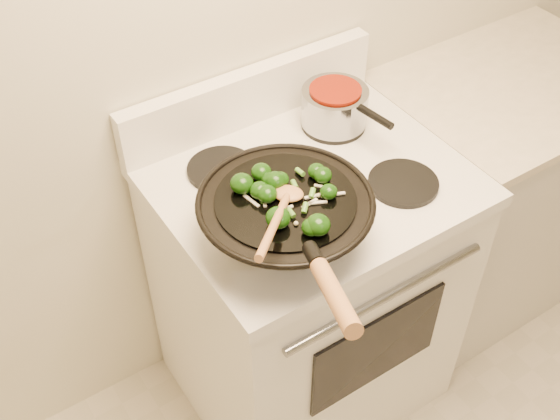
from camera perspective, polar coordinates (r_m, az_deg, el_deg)
stove at (r=2.13m, az=2.14°, el=-6.43°), size 0.78×0.67×1.08m
counter_unit at (r=2.57m, az=16.68°, el=1.60°), size 0.80×0.62×0.91m
wok at (r=1.58m, az=0.49°, el=-0.64°), size 0.40×0.65×0.26m
stirfry at (r=1.54m, az=0.30°, el=1.35°), size 0.22×0.26×0.05m
wooden_spoon at (r=1.47m, az=0.04°, el=-0.04°), size 0.25×0.25×0.11m
saucepan at (r=1.95m, az=4.49°, el=8.44°), size 0.18×0.29×0.11m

